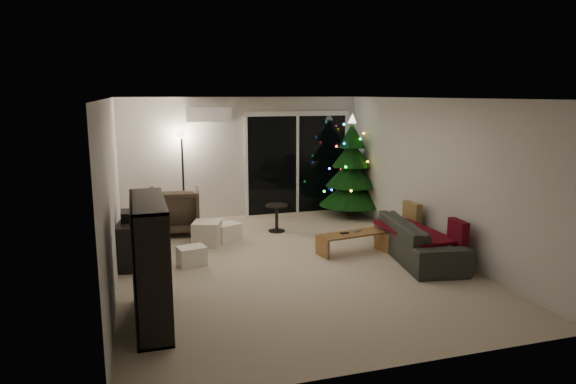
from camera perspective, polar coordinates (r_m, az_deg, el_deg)
The scene contains 18 objects.
room at distance 9.26m, azimuth -0.04°, elevation 1.25°, with size 6.50×7.51×2.60m.
bookshelf at distance 5.99m, azimuth -16.73°, elevation -7.61°, with size 0.36×1.43×1.43m, color black, non-canonical shape.
media_cabinet at distance 8.24m, azimuth -16.72°, elevation -5.29°, with size 0.41×1.08×0.68m, color black.
stereo at distance 8.14m, azimuth -16.87°, elevation -2.51°, with size 0.34×0.41×0.14m, color black.
armchair at distance 9.77m, azimuth -12.50°, elevation -2.01°, with size 0.92×0.95×0.86m, color #4C3F2F.
ottoman at distance 8.95m, azimuth -8.98°, elevation -4.56°, with size 0.46×0.46×0.41m, color white.
cardboard_box_a at distance 7.97m, azimuth -10.65°, elevation -7.00°, with size 0.41×0.31×0.29m, color white.
cardboard_box_b at distance 9.16m, azimuth -6.79°, elevation -4.46°, with size 0.44×0.33×0.31m, color white.
side_table at distance 9.68m, azimuth -1.27°, elevation -2.91°, with size 0.42×0.42×0.52m, color black.
floor_lamp at distance 10.43m, azimuth -11.57°, elevation 1.54°, with size 0.29×0.29×1.83m, color black.
sofa at distance 8.39m, azimuth 14.30°, elevation -5.11°, with size 2.09×0.82×0.61m, color #282B26.
sofa_throw at distance 8.30m, azimuth 13.75°, elevation -4.27°, with size 0.65×1.51×0.05m, color #5F0516.
cushion_a at distance 8.99m, azimuth 13.61°, elevation -2.38°, with size 0.12×0.40×0.40m, color olive.
cushion_b at distance 7.93m, azimuth 18.36°, elevation -4.40°, with size 0.12×0.40×0.40m, color #5F0516.
coffee_table at distance 8.43m, azimuth 7.21°, elevation -5.68°, with size 1.11×0.39×0.35m, color brown, non-canonical shape.
remote_a at distance 8.32m, azimuth 6.29°, elevation -4.56°, with size 0.14×0.04×0.02m, color black.
remote_b at distance 8.46m, azimuth 7.72°, elevation -4.32°, with size 0.13×0.04×0.02m, color slate.
christmas_tree at distance 10.84m, azimuth 7.05°, elevation 2.90°, with size 1.33×1.33×2.15m, color #0B3D0D.
Camera 1 is at (-2.20, -7.25, 2.57)m, focal length 32.00 mm.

